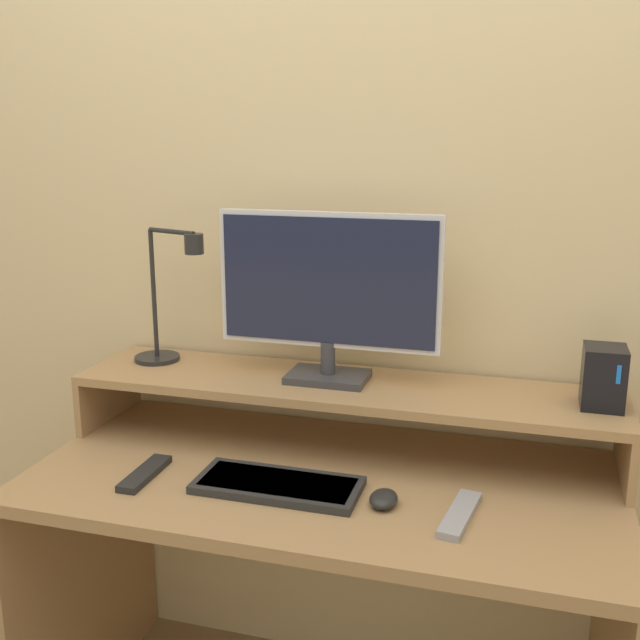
{
  "coord_description": "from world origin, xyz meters",
  "views": [
    {
      "loc": [
        0.43,
        -1.17,
        1.48
      ],
      "look_at": [
        -0.02,
        0.36,
        1.08
      ],
      "focal_mm": 42.0,
      "sensor_mm": 36.0,
      "label": 1
    }
  ],
  "objects_px": {
    "desk_lamp": "(169,307)",
    "router_dock": "(603,377)",
    "monitor": "(328,290)",
    "remote_control": "(145,473)",
    "keyboard": "(278,485)",
    "mouse": "(384,499)",
    "remote_secondary": "(460,515)"
  },
  "relations": [
    {
      "from": "desk_lamp",
      "to": "keyboard",
      "type": "xyz_separation_m",
      "value": [
        0.4,
        -0.3,
        -0.31
      ]
    },
    {
      "from": "desk_lamp",
      "to": "router_dock",
      "type": "relative_size",
      "value": 2.59
    },
    {
      "from": "router_dock",
      "to": "remote_control",
      "type": "relative_size",
      "value": 0.77
    },
    {
      "from": "monitor",
      "to": "keyboard",
      "type": "bearing_deg",
      "value": -96.96
    },
    {
      "from": "desk_lamp",
      "to": "router_dock",
      "type": "height_order",
      "value": "desk_lamp"
    },
    {
      "from": "monitor",
      "to": "keyboard",
      "type": "distance_m",
      "value": 0.47
    },
    {
      "from": "router_dock",
      "to": "keyboard",
      "type": "relative_size",
      "value": 0.38
    },
    {
      "from": "remote_control",
      "to": "desk_lamp",
      "type": "bearing_deg",
      "value": 105.83
    },
    {
      "from": "router_dock",
      "to": "desk_lamp",
      "type": "bearing_deg",
      "value": 178.63
    },
    {
      "from": "mouse",
      "to": "remote_control",
      "type": "height_order",
      "value": "mouse"
    },
    {
      "from": "desk_lamp",
      "to": "router_dock",
      "type": "xyz_separation_m",
      "value": [
        1.07,
        -0.03,
        -0.08
      ]
    },
    {
      "from": "router_dock",
      "to": "keyboard",
      "type": "height_order",
      "value": "router_dock"
    },
    {
      "from": "keyboard",
      "to": "remote_control",
      "type": "xyz_separation_m",
      "value": [
        -0.31,
        -0.03,
        -0.0
      ]
    },
    {
      "from": "monitor",
      "to": "mouse",
      "type": "relative_size",
      "value": 6.73
    },
    {
      "from": "monitor",
      "to": "router_dock",
      "type": "distance_m",
      "value": 0.65
    },
    {
      "from": "desk_lamp",
      "to": "remote_secondary",
      "type": "bearing_deg",
      "value": -21.74
    },
    {
      "from": "desk_lamp",
      "to": "monitor",
      "type": "bearing_deg",
      "value": -2.24
    },
    {
      "from": "router_dock",
      "to": "monitor",
      "type": "bearing_deg",
      "value": 179.22
    },
    {
      "from": "monitor",
      "to": "remote_control",
      "type": "distance_m",
      "value": 0.6
    },
    {
      "from": "desk_lamp",
      "to": "router_dock",
      "type": "bearing_deg",
      "value": -1.37
    },
    {
      "from": "desk_lamp",
      "to": "keyboard",
      "type": "bearing_deg",
      "value": -36.7
    },
    {
      "from": "router_dock",
      "to": "remote_control",
      "type": "distance_m",
      "value": 1.04
    },
    {
      "from": "keyboard",
      "to": "mouse",
      "type": "relative_size",
      "value": 4.46
    },
    {
      "from": "monitor",
      "to": "mouse",
      "type": "bearing_deg",
      "value": -55.18
    },
    {
      "from": "remote_secondary",
      "to": "monitor",
      "type": "bearing_deg",
      "value": 140.2
    },
    {
      "from": "keyboard",
      "to": "mouse",
      "type": "height_order",
      "value": "mouse"
    },
    {
      "from": "keyboard",
      "to": "desk_lamp",
      "type": "bearing_deg",
      "value": 143.3
    },
    {
      "from": "router_dock",
      "to": "keyboard",
      "type": "xyz_separation_m",
      "value": [
        -0.67,
        -0.27,
        -0.22
      ]
    },
    {
      "from": "keyboard",
      "to": "remote_secondary",
      "type": "bearing_deg",
      "value": -2.68
    },
    {
      "from": "desk_lamp",
      "to": "keyboard",
      "type": "height_order",
      "value": "desk_lamp"
    },
    {
      "from": "monitor",
      "to": "desk_lamp",
      "type": "xyz_separation_m",
      "value": [
        -0.43,
        0.02,
        -0.07
      ]
    },
    {
      "from": "desk_lamp",
      "to": "remote_secondary",
      "type": "relative_size",
      "value": 1.79
    }
  ]
}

